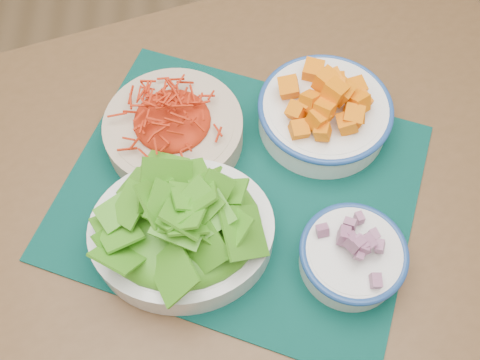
# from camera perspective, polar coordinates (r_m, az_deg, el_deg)

# --- Properties ---
(ground) EXTENTS (4.00, 4.00, 0.00)m
(ground) POSITION_cam_1_polar(r_m,az_deg,el_deg) (1.65, 0.93, -4.74)
(ground) COLOR olive
(ground) RESTS_ON ground
(table) EXTENTS (1.49, 1.20, 0.75)m
(table) POSITION_cam_1_polar(r_m,az_deg,el_deg) (0.92, -3.39, -5.20)
(table) COLOR brown
(table) RESTS_ON ground
(placemat) EXTENTS (0.67, 0.61, 0.00)m
(placemat) POSITION_cam_1_polar(r_m,az_deg,el_deg) (0.85, -0.00, -1.05)
(placemat) COLOR black
(placemat) RESTS_ON table
(carrot_bowl) EXTENTS (0.25, 0.25, 0.09)m
(carrot_bowl) POSITION_cam_1_polar(r_m,az_deg,el_deg) (0.87, -7.14, 5.75)
(carrot_bowl) COLOR #CAB396
(carrot_bowl) RESTS_ON placemat
(squash_bowl) EXTENTS (0.24, 0.24, 0.11)m
(squash_bowl) POSITION_cam_1_polar(r_m,az_deg,el_deg) (0.88, 9.14, 7.79)
(squash_bowl) COLOR white
(squash_bowl) RESTS_ON placemat
(lettuce_bowl) EXTENTS (0.27, 0.23, 0.12)m
(lettuce_bowl) POSITION_cam_1_polar(r_m,az_deg,el_deg) (0.76, -6.30, -4.94)
(lettuce_bowl) COLOR silver
(lettuce_bowl) RESTS_ON placemat
(onion_bowl) EXTENTS (0.18, 0.18, 0.08)m
(onion_bowl) POSITION_cam_1_polar(r_m,az_deg,el_deg) (0.78, 11.95, -7.76)
(onion_bowl) COLOR silver
(onion_bowl) RESTS_ON placemat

